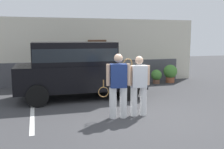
% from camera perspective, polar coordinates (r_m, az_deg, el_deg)
% --- Properties ---
extents(ground_plane, '(40.00, 40.00, 0.00)m').
position_cam_1_polar(ground_plane, '(7.47, 4.39, -9.20)').
color(ground_plane, '#38383A').
extents(parking_stripe_0, '(0.12, 4.40, 0.01)m').
position_cam_1_polar(parking_stripe_0, '(8.45, -17.06, -7.45)').
color(parking_stripe_0, silver).
rests_on(parking_stripe_0, ground_plane).
extents(house_frontage, '(11.00, 0.40, 3.11)m').
position_cam_1_polar(house_frontage, '(12.70, -4.88, 4.71)').
color(house_frontage, beige).
rests_on(house_frontage, ground_plane).
extents(parked_suv, '(4.63, 2.23, 2.05)m').
position_cam_1_polar(parked_suv, '(9.61, -7.57, 1.65)').
color(parked_suv, black).
rests_on(parked_suv, ground_plane).
extents(tennis_player_man, '(0.90, 0.33, 1.79)m').
position_cam_1_polar(tennis_player_man, '(7.12, 1.34, -2.37)').
color(tennis_player_man, white).
rests_on(tennis_player_man, ground_plane).
extents(tennis_player_woman, '(0.77, 0.30, 1.71)m').
position_cam_1_polar(tennis_player_woman, '(7.38, 5.87, -2.27)').
color(tennis_player_woman, white).
rests_on(tennis_player_woman, ground_plane).
extents(potted_plant_by_porch, '(0.51, 0.51, 0.68)m').
position_cam_1_polar(potted_plant_by_porch, '(12.74, 9.71, -0.29)').
color(potted_plant_by_porch, brown).
rests_on(potted_plant_by_porch, ground_plane).
extents(potted_plant_secondary, '(0.67, 0.67, 0.88)m').
position_cam_1_polar(potted_plant_secondary, '(13.17, 12.66, 0.41)').
color(potted_plant_secondary, '#9E5638').
rests_on(potted_plant_secondary, ground_plane).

